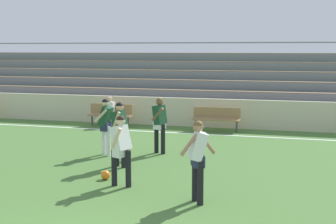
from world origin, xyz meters
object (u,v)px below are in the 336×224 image
object	(u,v)px
player_dark_trailing_run	(160,120)
player_dark_on_ball	(106,122)
player_white_challenging	(198,154)
soccer_ball	(106,175)
bleacher_stand	(185,83)
bench_far_left	(216,117)
player_dark_overlapping	(120,128)
spectator_seated	(109,109)
player_white_wide_left	(121,145)
bench_near_bin	(111,113)

from	to	relation	value
player_dark_trailing_run	player_dark_on_ball	distance (m)	1.58
player_white_challenging	soccer_ball	bearing A→B (deg)	155.75
bleacher_stand	bench_far_left	distance (m)	4.64
bench_far_left	player_dark_on_ball	size ratio (longest dim) A/B	1.09
bleacher_stand	player_dark_overlapping	bearing A→B (deg)	-86.00
spectator_seated	player_white_wide_left	world-z (taller)	player_white_wide_left
player_white_challenging	bench_far_left	bearing A→B (deg)	97.44
player_white_challenging	soccer_ball	size ratio (longest dim) A/B	7.64
spectator_seated	soccer_ball	distance (m)	7.90
bench_far_left	spectator_seated	distance (m)	4.30
bench_near_bin	spectator_seated	xyz separation A→B (m)	(0.00, -0.12, 0.16)
bench_near_bin	player_white_challenging	size ratio (longest dim) A/B	1.07
spectator_seated	player_dark_on_ball	xyz separation A→B (m)	(1.90, -4.84, 0.28)
player_white_wide_left	bench_near_bin	bearing A→B (deg)	114.00
bleacher_stand	player_dark_overlapping	size ratio (longest dim) A/B	15.32
player_white_wide_left	soccer_ball	bearing A→B (deg)	142.85
player_white_wide_left	player_white_challenging	bearing A→B (deg)	-19.73
player_dark_overlapping	player_dark_trailing_run	distance (m)	1.93
spectator_seated	player_white_wide_left	distance (m)	8.50
bench_far_left	player_dark_overlapping	size ratio (longest dim) A/B	1.05
bleacher_stand	spectator_seated	size ratio (longest dim) A/B	21.72
player_dark_on_ball	bleacher_stand	bearing A→B (deg)	88.70
bleacher_stand	player_dark_on_ball	size ratio (longest dim) A/B	15.86
player_white_challenging	player_dark_overlapping	bearing A→B (deg)	137.53
player_dark_overlapping	player_white_wide_left	xyz separation A→B (m)	(0.69, -1.69, -0.07)
spectator_seated	player_dark_trailing_run	distance (m)	5.38
bleacher_stand	player_white_challenging	distance (m)	12.96
bench_near_bin	player_dark_on_ball	distance (m)	5.33
soccer_ball	bench_near_bin	bearing A→B (deg)	111.53
player_white_challenging	player_dark_trailing_run	bearing A→B (deg)	115.97
player_dark_trailing_run	player_dark_on_ball	world-z (taller)	player_dark_trailing_run
player_dark_on_ball	soccer_ball	xyz separation A→B (m)	(1.03, -2.47, -0.88)
player_dark_on_ball	bench_near_bin	bearing A→B (deg)	110.99
bench_far_left	player_dark_trailing_run	world-z (taller)	player_dark_trailing_run
bench_near_bin	soccer_ball	distance (m)	8.00
player_dark_on_ball	player_dark_overlapping	bearing A→B (deg)	-53.09
player_dark_trailing_run	player_dark_overlapping	bearing A→B (deg)	-105.97
bleacher_stand	soccer_ball	world-z (taller)	bleacher_stand
player_dark_overlapping	bench_far_left	bearing A→B (deg)	76.53
bench_near_bin	soccer_ball	xyz separation A→B (m)	(2.93, -7.43, -0.44)
bench_far_left	spectator_seated	size ratio (longest dim) A/B	1.49
player_dark_overlapping	soccer_ball	world-z (taller)	player_dark_overlapping
bench_near_bin	player_dark_overlapping	bearing A→B (deg)	-65.48
player_dark_overlapping	player_white_wide_left	size ratio (longest dim) A/B	1.06
bleacher_stand	player_white_wide_left	world-z (taller)	bleacher_stand
bench_far_left	player_white_wide_left	xyz separation A→B (m)	(-0.79, -7.86, 0.41)
bleacher_stand	soccer_ball	size ratio (longest dim) A/B	119.47
soccer_ball	player_dark_overlapping	bearing A→B (deg)	95.26
spectator_seated	player_dark_overlapping	size ratio (longest dim) A/B	0.71
bench_far_left	soccer_ball	world-z (taller)	bench_far_left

